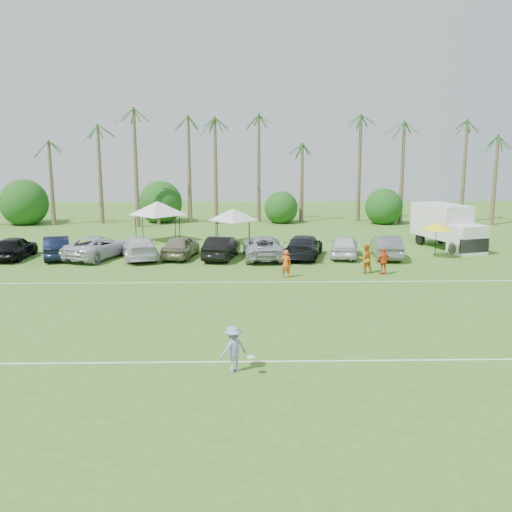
{
  "coord_description": "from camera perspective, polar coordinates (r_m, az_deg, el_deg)",
  "views": [
    {
      "loc": [
        2.23,
        -17.4,
        7.72
      ],
      "look_at": [
        2.94,
        13.58,
        1.6
      ],
      "focal_mm": 40.0,
      "sensor_mm": 36.0,
      "label": 1
    }
  ],
  "objects": [
    {
      "name": "canopy_tent_right",
      "position": [
        44.62,
        -2.33,
        4.76
      ],
      "size": [
        3.95,
        3.95,
        3.2
      ],
      "color": "black",
      "rests_on": "ground"
    },
    {
      "name": "palm_tree_2",
      "position": [
        57.22,
        -16.09,
        12.24
      ],
      "size": [
        2.4,
        2.4,
        10.9
      ],
      "color": "brown",
      "rests_on": "ground"
    },
    {
      "name": "palm_tree_11",
      "position": [
        60.74,
        23.34,
        12.5
      ],
      "size": [
        2.4,
        2.4,
        11.9
      ],
      "color": "brown",
      "rests_on": "ground"
    },
    {
      "name": "market_umbrella",
      "position": [
        40.78,
        17.63,
        2.88
      ],
      "size": [
        2.21,
        2.21,
        2.46
      ],
      "color": "black",
      "rests_on": "ground"
    },
    {
      "name": "palm_tree_5",
      "position": [
        55.45,
        -3.69,
        11.8
      ],
      "size": [
        2.4,
        2.4,
        9.9
      ],
      "color": "brown",
      "rests_on": "ground"
    },
    {
      "name": "palm_tree_10",
      "position": [
        59.19,
        19.68,
        11.98
      ],
      "size": [
        2.4,
        2.4,
        10.9
      ],
      "color": "brown",
      "rests_on": "ground"
    },
    {
      "name": "parked_car_0",
      "position": [
        42.21,
        -23.01,
        0.81
      ],
      "size": [
        1.96,
        4.6,
        1.55
      ],
      "primitive_type": "imported",
      "rotation": [
        0.0,
        0.0,
        3.11
      ],
      "color": "black",
      "rests_on": "ground"
    },
    {
      "name": "palm_tree_9",
      "position": [
        57.61,
        14.88,
        11.44
      ],
      "size": [
        2.4,
        2.4,
        9.9
      ],
      "color": "brown",
      "rests_on": "ground"
    },
    {
      "name": "bush_tree_1",
      "position": [
        57.31,
        -9.6,
        5.09
      ],
      "size": [
        4.0,
        4.0,
        4.0
      ],
      "color": "brown",
      "rests_on": "ground"
    },
    {
      "name": "palm_tree_6",
      "position": [
        55.45,
        0.53,
        12.72
      ],
      "size": [
        2.4,
        2.4,
        10.9
      ],
      "color": "brown",
      "rests_on": "ground"
    },
    {
      "name": "parked_car_3",
      "position": [
        39.66,
        -11.65,
        0.85
      ],
      "size": [
        3.62,
        5.75,
        1.55
      ],
      "primitive_type": "imported",
      "rotation": [
        0.0,
        0.0,
        3.43
      ],
      "color": "silver",
      "rests_on": "ground"
    },
    {
      "name": "frisbee_player",
      "position": [
        19.81,
        -2.27,
        -9.25
      ],
      "size": [
        1.33,
        1.09,
        1.62
      ],
      "rotation": [
        0.0,
        0.0,
        3.74
      ],
      "color": "#9095CC",
      "rests_on": "ground"
    },
    {
      "name": "parked_car_2",
      "position": [
        40.46,
        -15.55,
        0.87
      ],
      "size": [
        4.37,
        6.13,
        1.55
      ],
      "primitive_type": "imported",
      "rotation": [
        0.0,
        0.0,
        2.78
      ],
      "color": "silver",
      "rests_on": "ground"
    },
    {
      "name": "bush_tree_0",
      "position": [
        60.56,
        -21.91,
        4.76
      ],
      "size": [
        4.0,
        4.0,
        4.0
      ],
      "color": "brown",
      "rests_on": "ground"
    },
    {
      "name": "ground",
      "position": [
        19.17,
        -8.07,
        -12.7
      ],
      "size": [
        120.0,
        120.0,
        0.0
      ],
      "primitive_type": "plane",
      "color": "#3E6D20",
      "rests_on": "ground"
    },
    {
      "name": "parked_car_4",
      "position": [
        39.53,
        -7.54,
        0.96
      ],
      "size": [
        2.59,
        4.8,
        1.55
      ],
      "primitive_type": "imported",
      "rotation": [
        0.0,
        0.0,
        2.97
      ],
      "color": "gray",
      "rests_on": "ground"
    },
    {
      "name": "parked_car_5",
      "position": [
        38.93,
        -3.46,
        0.87
      ],
      "size": [
        2.58,
        4.95,
        1.55
      ],
      "primitive_type": "imported",
      "rotation": [
        0.0,
        0.0,
        2.93
      ],
      "color": "black",
      "rests_on": "ground"
    },
    {
      "name": "parked_car_6",
      "position": [
        38.97,
        0.71,
        0.91
      ],
      "size": [
        2.79,
        5.68,
        1.55
      ],
      "primitive_type": "imported",
      "rotation": [
        0.0,
        0.0,
        3.18
      ],
      "color": "#A4A8AD",
      "rests_on": "ground"
    },
    {
      "name": "canopy_tent_left",
      "position": [
        46.03,
        -9.82,
        5.42
      ],
      "size": [
        4.67,
        4.67,
        3.78
      ],
      "color": "black",
      "rests_on": "ground"
    },
    {
      "name": "sideline_player_a",
      "position": [
        33.35,
        3.0,
        -0.78
      ],
      "size": [
        0.62,
        0.42,
        1.65
      ],
      "primitive_type": "imported",
      "rotation": [
        0.0,
        0.0,
        3.19
      ],
      "color": "#FF5D1C",
      "rests_on": "ground"
    },
    {
      "name": "sideline_player_c",
      "position": [
        34.93,
        12.64,
        -0.51
      ],
      "size": [
        1.02,
        0.63,
        1.63
      ],
      "primitive_type": "imported",
      "rotation": [
        0.0,
        0.0,
        3.41
      ],
      "color": "#E95019",
      "rests_on": "ground"
    },
    {
      "name": "palm_tree_4",
      "position": [
        55.75,
        -7.87,
        10.82
      ],
      "size": [
        2.4,
        2.4,
        8.9
      ],
      "color": "brown",
      "rests_on": "ground"
    },
    {
      "name": "box_truck",
      "position": [
        44.85,
        18.61,
        2.91
      ],
      "size": [
        4.06,
        6.69,
        3.24
      ],
      "rotation": [
        0.0,
        0.0,
        0.29
      ],
      "color": "white",
      "rests_on": "ground"
    },
    {
      "name": "parked_car_9",
      "position": [
        40.18,
        12.89,
        0.94
      ],
      "size": [
        2.04,
        4.83,
        1.55
      ],
      "primitive_type": "imported",
      "rotation": [
        0.0,
        0.0,
        3.06
      ],
      "color": "slate",
      "rests_on": "ground"
    },
    {
      "name": "palm_tree_1",
      "position": [
        58.65,
        -20.86,
        11.08
      ],
      "size": [
        2.4,
        2.4,
        9.9
      ],
      "color": "brown",
      "rests_on": "ground"
    },
    {
      "name": "field_lines",
      "position": [
        26.64,
        -6.08,
        -5.73
      ],
      "size": [
        80.0,
        12.1,
        0.01
      ],
      "color": "white",
      "rests_on": "ground"
    },
    {
      "name": "palm_tree_8",
      "position": [
        56.44,
        9.86,
        10.77
      ],
      "size": [
        2.4,
        2.4,
        8.9
      ],
      "color": "brown",
      "rests_on": "ground"
    },
    {
      "name": "palm_tree_7",
      "position": [
        55.75,
        4.76,
        13.54
      ],
      "size": [
        2.4,
        2.4,
        11.9
      ],
      "color": "brown",
      "rests_on": "ground"
    },
    {
      "name": "bush_tree_3",
      "position": [
        58.36,
        12.39,
        5.09
      ],
      "size": [
        4.0,
        4.0,
        4.0
      ],
      "color": "brown",
      "rests_on": "ground"
    },
    {
      "name": "parked_car_7",
      "position": [
        39.43,
        4.81,
        0.99
      ],
      "size": [
        3.41,
        5.72,
        1.55
      ],
      "primitive_type": "imported",
      "rotation": [
        0.0,
        0.0,
        2.9
      ],
      "color": "black",
      "rests_on": "ground"
    },
    {
      "name": "parked_car_1",
      "position": [
        41.32,
        -19.33,
        0.86
      ],
      "size": [
        3.02,
        4.99,
        1.55
      ],
      "primitive_type": "imported",
      "rotation": [
        0.0,
        0.0,
        3.46
      ],
      "color": "black",
      "rests_on": "ground"
    },
    {
      "name": "sideline_player_b",
      "position": [
        35.08,
        10.9,
        -0.26
      ],
      "size": [
        0.98,
        0.83,
        1.78
      ],
      "primitive_type": "imported",
      "rotation": [
        0.0,
        0.0,
        3.34
      ],
      "color": "orange",
      "rests_on": "ground"
    },
    {
      "name": "parked_car_8",
      "position": [
        39.89,
        8.84,
        1.01
      ],
      "size": [
        2.68,
        4.82,
        1.55
      ],
      "primitive_type": "imported",
      "rotation": [
        0.0,
        0.0,
        2.95
      ],
      "color": "white",
      "rests_on": "ground"
    },
    {
      "name": "bush_tree_2",
      "position": [
        56.84,
        2.51,
        5.18
      ],
      "size": [
        4.0,
        4.0,
        4.0
      ],
      "color": "brown",
      "rests_on": "ground"
    },
    {
      "name": "palm_tree_3",
      "position": [
        56.39,
        -12.09,
        13.31
      ],
      "size": [
        2.4,
        2.4,
        11.9
      ],
      "color": "brown",
      "rests_on": "ground"
    }
  ]
}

